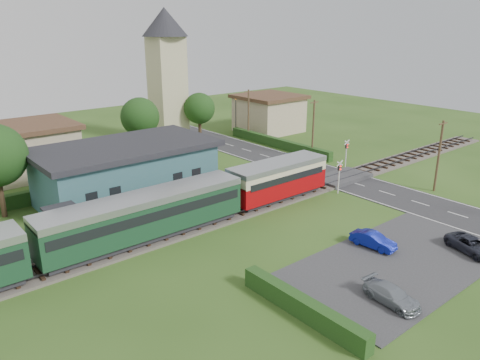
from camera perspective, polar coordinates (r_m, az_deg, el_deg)
ground at (r=41.97m, az=5.89°, el=-3.39°), size 120.00×120.00×0.00m
railway_track at (r=43.25m, az=4.01°, el=-2.50°), size 76.00×3.20×0.49m
road at (r=49.21m, az=14.11°, el=-0.49°), size 6.00×70.00×0.05m
car_park at (r=34.25m, az=18.65°, el=-9.56°), size 17.00×9.00×0.08m
crossing_deck at (r=50.27m, az=12.31°, el=0.29°), size 6.20×3.40×0.45m
platform at (r=40.03m, az=-9.69°, el=-4.34°), size 30.00×3.00×0.45m
equipment_hut at (r=36.52m, az=-20.73°, el=-5.04°), size 2.30×2.30×2.55m
station_building at (r=44.05m, az=-13.68°, el=0.96°), size 16.00×9.00×5.30m
train at (r=34.13m, az=-16.17°, el=-5.42°), size 43.20×2.90×3.40m
church_tower at (r=64.43m, az=-8.94°, el=13.55°), size 6.00×6.00×17.60m
house_west at (r=55.17m, az=-24.92°, el=3.37°), size 10.80×8.80×5.50m
house_east at (r=71.26m, az=3.55°, el=8.17°), size 8.80×8.80×5.50m
hedge_carpark at (r=27.25m, az=7.63°, el=-15.09°), size 0.80×9.00×1.20m
hedge_roadside at (r=62.15m, az=4.64°, el=4.52°), size 0.80×18.00×1.20m
hedge_station at (r=48.58m, az=-15.88°, el=-0.11°), size 22.00×0.80×1.30m
tree_b at (r=57.41m, az=-12.10°, el=7.52°), size 4.60×4.60×7.34m
tree_c at (r=64.25m, az=-4.97°, el=8.67°), size 4.20×4.20×6.78m
utility_pole_b at (r=48.69m, az=23.07°, el=2.80°), size 1.40×0.22×7.00m
utility_pole_c at (r=57.45m, az=8.91°, el=6.30°), size 1.40×0.22×7.00m
utility_pole_d at (r=65.83m, az=1.04°, el=8.07°), size 1.40×0.22×7.00m
crossing_signal_near at (r=45.58m, az=12.01°, el=0.94°), size 0.84×0.28×3.28m
crossing_signal_far at (r=53.88m, az=12.85°, el=3.61°), size 0.84×0.28×3.28m
streetlamp_east at (r=70.84m, az=-0.51°, el=8.34°), size 0.30×0.30×5.15m
car_on_road at (r=55.47m, az=6.29°, el=2.78°), size 3.49×1.62×1.16m
car_park_blue at (r=35.66m, az=15.92°, el=-7.06°), size 1.52×3.48×1.11m
car_park_silver at (r=29.38m, az=18.01°, el=-13.20°), size 1.78×3.73×1.05m
car_park_dark at (r=37.45m, az=26.47°, el=-7.13°), size 2.89×4.28×1.09m
pedestrian_near at (r=42.47m, az=-1.57°, el=-0.99°), size 0.78×0.60×1.93m
pedestrian_far at (r=37.36m, az=-16.19°, el=-4.71°), size 0.83×0.97×1.76m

